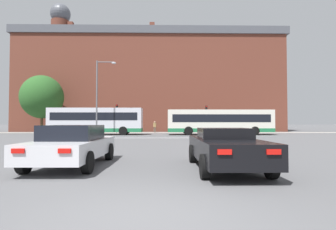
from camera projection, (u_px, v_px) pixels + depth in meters
name	position (u px, v px, depth m)	size (l,w,h in m)	color
ground_plane	(142.00, 217.00, 3.98)	(400.00, 400.00, 0.00)	#545456
stop_line_strip	(160.00, 138.00, 24.69)	(9.82, 0.30, 0.01)	silver
far_pavement	(161.00, 133.00, 37.74)	(70.91, 2.50, 0.01)	#A09B91
brick_civic_building	(151.00, 84.00, 47.96)	(45.01, 13.32, 23.24)	brown
car_saloon_left	(73.00, 145.00, 8.76)	(2.05, 4.54, 1.36)	silver
car_roadster_right	(225.00, 148.00, 8.12)	(1.93, 4.58, 1.27)	black
bus_crossing_lead	(220.00, 121.00, 31.16)	(12.34, 2.64, 2.95)	silver
bus_crossing_trailing	(96.00, 120.00, 31.21)	(10.91, 2.67, 3.17)	silver
traffic_light_far_left	(117.00, 114.00, 36.97)	(0.26, 0.31, 4.03)	slate
traffic_light_far_right	(206.00, 114.00, 37.31)	(0.26, 0.31, 3.87)	slate
street_lamp_junction	(100.00, 91.00, 28.00)	(2.13, 0.36, 8.11)	slate
pedestrian_waiting	(155.00, 126.00, 38.14)	(0.45, 0.33, 1.67)	brown
pedestrian_walking_east	(200.00, 125.00, 37.97)	(0.46, 0.39, 1.79)	black
tree_by_building	(42.00, 97.00, 37.59)	(5.91, 5.91, 8.25)	#4C3823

